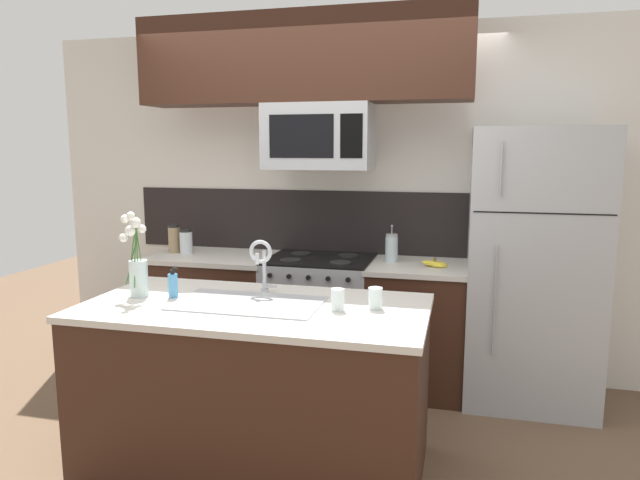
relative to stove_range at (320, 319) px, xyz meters
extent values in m
plane|color=brown|center=(0.00, -0.90, -0.46)|extent=(10.00, 10.00, 0.00)
cube|color=silver|center=(0.30, 0.38, 0.84)|extent=(5.20, 0.10, 2.60)
cube|color=black|center=(0.00, 0.32, 0.69)|extent=(3.21, 0.01, 0.48)
cube|color=#381E14|center=(-0.83, 0.00, -0.02)|extent=(0.89, 0.62, 0.88)
cube|color=beige|center=(-0.83, 0.00, 0.43)|extent=(0.92, 0.65, 0.03)
cube|color=#381E14|center=(0.71, 0.00, -0.02)|extent=(0.66, 0.62, 0.88)
cube|color=beige|center=(0.71, 0.00, 0.43)|extent=(0.69, 0.65, 0.03)
cube|color=#A8AAAF|center=(0.00, 0.00, -0.01)|extent=(0.76, 0.62, 0.91)
cube|color=black|center=(0.00, 0.00, 0.45)|extent=(0.76, 0.62, 0.01)
cylinder|color=black|center=(-0.18, -0.14, 0.46)|extent=(0.15, 0.15, 0.01)
cylinder|color=black|center=(0.18, -0.14, 0.46)|extent=(0.15, 0.15, 0.01)
cylinder|color=black|center=(-0.18, 0.14, 0.46)|extent=(0.15, 0.15, 0.01)
cylinder|color=black|center=(0.18, 0.14, 0.46)|extent=(0.15, 0.15, 0.01)
cylinder|color=black|center=(-0.27, -0.32, 0.39)|extent=(0.03, 0.02, 0.03)
cylinder|color=black|center=(-0.14, -0.32, 0.39)|extent=(0.03, 0.02, 0.03)
cylinder|color=black|center=(0.00, -0.32, 0.39)|extent=(0.03, 0.02, 0.03)
cylinder|color=black|center=(0.14, -0.32, 0.39)|extent=(0.03, 0.02, 0.03)
cylinder|color=black|center=(0.27, -0.32, 0.39)|extent=(0.03, 0.02, 0.03)
cube|color=#A8AAAF|center=(0.00, -0.02, 1.33)|extent=(0.74, 0.40, 0.45)
cube|color=black|center=(-0.07, -0.22, 1.33)|extent=(0.45, 0.00, 0.29)
cube|color=black|center=(0.27, -0.22, 1.33)|extent=(0.15, 0.00, 0.29)
cube|color=#381E14|center=(-0.12, -0.05, 1.85)|extent=(2.32, 0.34, 0.60)
cube|color=#A8AAAF|center=(1.46, 0.02, 0.46)|extent=(0.84, 0.72, 1.84)
cube|color=black|center=(1.46, -0.34, 0.87)|extent=(0.81, 0.00, 0.01)
cylinder|color=#99999E|center=(1.21, -0.36, 1.12)|extent=(0.01, 0.01, 0.33)
cylinder|color=#99999E|center=(1.21, -0.36, 0.31)|extent=(0.01, 0.01, 0.70)
cylinder|color=#997F5B|center=(-1.17, 0.02, 0.55)|extent=(0.09, 0.09, 0.20)
cylinder|color=black|center=(-1.17, 0.02, 0.66)|extent=(0.09, 0.09, 0.02)
cylinder|color=silver|center=(-1.06, -0.01, 0.53)|extent=(0.10, 0.10, 0.17)
cylinder|color=black|center=(-1.06, -0.01, 0.63)|extent=(0.09, 0.09, 0.02)
ellipsoid|color=yellow|center=(0.81, -0.07, 0.47)|extent=(0.17, 0.11, 0.05)
ellipsoid|color=yellow|center=(0.82, -0.05, 0.47)|extent=(0.18, 0.06, 0.05)
ellipsoid|color=yellow|center=(0.82, -0.07, 0.47)|extent=(0.18, 0.06, 0.06)
ellipsoid|color=yellow|center=(0.83, -0.05, 0.47)|extent=(0.17, 0.10, 0.05)
cylinder|color=brown|center=(0.82, -0.06, 0.50)|extent=(0.02, 0.02, 0.03)
cylinder|color=silver|center=(0.51, 0.06, 0.54)|extent=(0.09, 0.09, 0.18)
cylinder|color=#A3A3AA|center=(0.51, 0.06, 0.64)|extent=(0.08, 0.08, 0.02)
cylinder|color=#A3A3AA|center=(0.51, 0.06, 0.67)|extent=(0.01, 0.01, 0.05)
sphere|color=#A3A3AA|center=(0.51, 0.06, 0.71)|extent=(0.02, 0.02, 0.02)
cube|color=#381E14|center=(-0.04, -1.25, -0.02)|extent=(1.76, 0.88, 0.88)
cube|color=beige|center=(-0.04, -1.25, 0.43)|extent=(1.79, 0.91, 0.03)
cube|color=#ADAFB5|center=(-0.07, -1.25, 0.45)|extent=(0.76, 0.44, 0.01)
cube|color=#ADAFB5|center=(-0.25, -1.25, 0.37)|extent=(0.30, 0.33, 0.15)
cube|color=#ADAFB5|center=(0.10, -1.25, 0.37)|extent=(0.30, 0.33, 0.15)
cylinder|color=#B7BABF|center=(-0.07, -0.99, 0.46)|extent=(0.04, 0.04, 0.02)
cylinder|color=#B7BABF|center=(-0.07, -0.99, 0.58)|extent=(0.02, 0.02, 0.22)
torus|color=#B7BABF|center=(-0.07, -1.04, 0.69)|extent=(0.13, 0.02, 0.13)
cylinder|color=#B7BABF|center=(-0.07, -1.10, 0.66)|extent=(0.02, 0.02, 0.06)
cube|color=#B7BABF|center=(-0.04, -0.99, 0.48)|extent=(0.07, 0.01, 0.01)
cylinder|color=#4C93C6|center=(-0.51, -1.22, 0.51)|extent=(0.05, 0.05, 0.13)
cylinder|color=black|center=(-0.51, -1.22, 0.59)|extent=(0.02, 0.02, 0.02)
cube|color=black|center=(-0.50, -1.22, 0.61)|extent=(0.03, 0.01, 0.01)
cylinder|color=silver|center=(0.41, -1.26, 0.50)|extent=(0.07, 0.07, 0.11)
cylinder|color=silver|center=(0.58, -1.18, 0.50)|extent=(0.07, 0.07, 0.11)
cylinder|color=silver|center=(-0.71, -1.25, 0.55)|extent=(0.10, 0.10, 0.20)
cylinder|color=silver|center=(-0.71, -1.25, 0.48)|extent=(0.09, 0.09, 0.06)
cylinder|color=#386B2D|center=(-0.70, -1.26, 0.68)|extent=(0.01, 0.03, 0.35)
sphere|color=white|center=(-0.70, -1.27, 0.86)|extent=(0.06, 0.06, 0.06)
cylinder|color=#386B2D|center=(-0.75, -1.23, 0.69)|extent=(0.09, 0.04, 0.35)
sphere|color=white|center=(-0.79, -1.21, 0.87)|extent=(0.05, 0.05, 0.05)
cylinder|color=#386B2D|center=(-0.74, -1.26, 0.64)|extent=(0.07, 0.03, 0.26)
sphere|color=white|center=(-0.77, -1.27, 0.77)|extent=(0.05, 0.05, 0.05)
cylinder|color=#386B2D|center=(-0.70, -1.28, 0.70)|extent=(0.01, 0.06, 0.39)
sphere|color=white|center=(-0.70, -1.30, 0.90)|extent=(0.04, 0.04, 0.04)
cylinder|color=#386B2D|center=(-0.69, -1.24, 0.66)|extent=(0.03, 0.02, 0.31)
sphere|color=white|center=(-0.68, -1.23, 0.82)|extent=(0.05, 0.05, 0.05)
cylinder|color=#386B2D|center=(-0.72, -1.25, 0.66)|extent=(0.03, 0.02, 0.30)
sphere|color=white|center=(-0.73, -1.26, 0.81)|extent=(0.06, 0.06, 0.06)
camera|label=1|loc=(0.99, -3.95, 1.25)|focal=32.00mm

